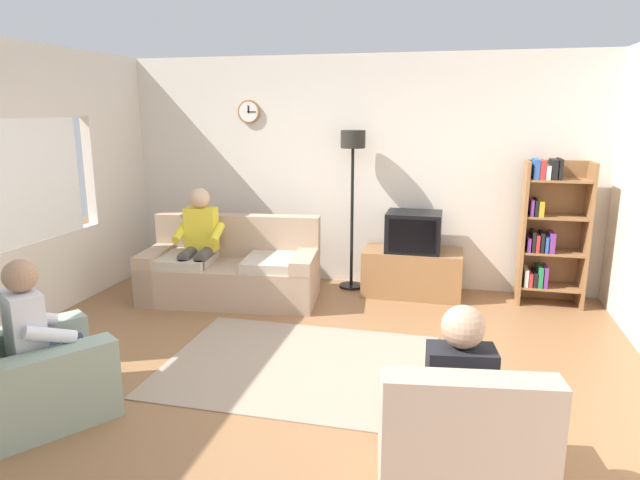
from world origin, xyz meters
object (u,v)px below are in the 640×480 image
Objects in this scene: couch at (232,271)px; tv_stand at (412,272)px; person_on_couch at (199,238)px; tv at (414,232)px; armchair_near_window at (32,377)px; armchair_near_bookshelf at (455,455)px; person_in_right_armchair at (456,392)px; person_in_left_armchair at (41,331)px; bookshelf at (549,230)px; floor_lamp at (353,166)px.

tv_stand is (1.95, 0.62, -0.05)m from couch.
tv is at bearing 17.10° from person_on_couch.
armchair_near_window is at bearing -125.28° from tv_stand.
armchair_near_bookshelf is 3.94m from person_on_couch.
tv_stand is 0.48m from tv.
person_in_right_armchair is (0.49, -3.40, 0.34)m from tv_stand.
armchair_near_bookshelf is 2.79m from person_in_left_armchair.
bookshelf is 3.72m from armchair_near_bookshelf.
person_in_right_armchair is (2.75, -0.21, 0.00)m from person_in_left_armchair.
tv_stand is 2.43m from person_on_couch.
person_on_couch is 1.11× the size of person_in_right_armchair.
person_in_left_armchair is 1.00× the size of person_in_right_armchair.
person_in_right_armchair reaches higher than tv_stand.
armchair_near_window is at bearing -90.76° from person_on_couch.
bookshelf is 1.61× the size of armchair_near_bookshelf.
tv_stand is 0.98× the size of person_in_left_armchair.
couch is at bearing 131.21° from person_in_right_armchair.
floor_lamp is (-0.72, 0.12, 0.71)m from tv.
tv is 1.43m from bookshelf.
floor_lamp is at bearing 108.86° from armchair_near_bookshelf.
floor_lamp reaches higher than person_on_couch.
person_on_couch is (0.03, 2.54, 0.41)m from armchair_near_window.
couch is 1.81× the size of tv_stand.
person_in_left_armchair reaches higher than armchair_near_bookshelf.
tv is 0.51× the size of armchair_near_window.
bookshelf is at bearing 2.81° from tv_stand.
tv is 3.53m from armchair_near_bookshelf.
person_in_right_armchair is (0.49, -3.38, -0.14)m from tv.
couch is at bearing -162.47° from tv_stand.
couch reaches higher than tv_stand.
person_on_couch reaches higher than tv_stand.
tv reaches higher than armchair_near_window.
armchair_near_bookshelf is (-0.92, -3.56, -0.53)m from bookshelf.
armchair_near_window is 2.57m from person_on_couch.
floor_lamp is (-2.15, 0.03, 0.64)m from bookshelf.
floor_lamp is 3.97m from armchair_near_bookshelf.
person_on_couch reaches higher than armchair_near_window.
bookshelf is at bearing 75.43° from armchair_near_bookshelf.
person_in_left_armchair is (-2.76, 0.30, 0.32)m from armchair_near_bookshelf.
armchair_near_bookshelf is at bearing -81.83° from tv_stand.
tv_stand is at bearing 54.72° from armchair_near_window.
armchair_near_bookshelf is at bearing -6.10° from person_in_left_armchair.
tv_stand is at bearing 90.00° from tv.
armchair_near_window is (-2.31, -3.24, -0.45)m from tv.
armchair_near_window is 1.05× the size of person_in_left_armchair.
couch is 1.78× the size of person_in_right_armchair.
person_in_left_armchair is at bearing -125.49° from tv.
bookshelf is 5.04m from armchair_near_window.
bookshelf is 1.41× the size of person_in_left_armchair.
person_on_couch reaches higher than armchair_near_bookshelf.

